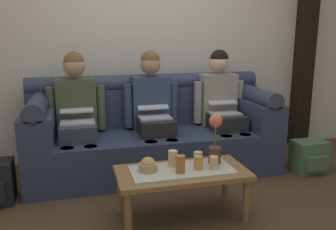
% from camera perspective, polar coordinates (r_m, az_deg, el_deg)
% --- Properties ---
extents(ground_plane, '(14.00, 14.00, 0.00)m').
position_cam_1_polar(ground_plane, '(2.82, 2.89, -16.88)').
color(ground_plane, '#4C3823').
extents(back_wall_patterned, '(6.00, 0.12, 2.90)m').
position_cam_1_polar(back_wall_patterned, '(4.10, -4.17, 13.64)').
color(back_wall_patterned, silver).
rests_on(back_wall_patterned, ground_plane).
extents(timber_pillar, '(0.20, 0.20, 2.90)m').
position_cam_1_polar(timber_pillar, '(4.76, 20.91, 12.75)').
color(timber_pillar, black).
rests_on(timber_pillar, ground_plane).
extents(couch, '(2.46, 0.88, 0.96)m').
position_cam_1_polar(couch, '(3.72, -2.42, -3.15)').
color(couch, '#2D3851').
rests_on(couch, ground_plane).
extents(person_left, '(0.56, 0.67, 1.22)m').
position_cam_1_polar(person_left, '(3.57, -14.20, 0.57)').
color(person_left, '#383D4C').
rests_on(person_left, ground_plane).
extents(person_middle, '(0.56, 0.67, 1.22)m').
position_cam_1_polar(person_middle, '(3.65, -2.44, 1.22)').
color(person_middle, '#232326').
rests_on(person_middle, ground_plane).
extents(person_right, '(0.56, 0.67, 1.22)m').
position_cam_1_polar(person_right, '(3.87, 8.41, 1.77)').
color(person_right, '#232326').
rests_on(person_right, ground_plane).
extents(coffee_table, '(0.99, 0.49, 0.39)m').
position_cam_1_polar(coffee_table, '(2.77, 2.22, -9.68)').
color(coffee_table, olive).
rests_on(coffee_table, ground_plane).
extents(flower_vase, '(0.10, 0.10, 0.40)m').
position_cam_1_polar(flower_vase, '(2.83, 7.46, -3.82)').
color(flower_vase, brown).
rests_on(flower_vase, coffee_table).
extents(snack_bowl, '(0.14, 0.14, 0.12)m').
position_cam_1_polar(snack_bowl, '(2.71, -3.18, -7.99)').
color(snack_bowl, tan).
rests_on(snack_bowl, coffee_table).
extents(cup_near_left, '(0.07, 0.07, 0.09)m').
position_cam_1_polar(cup_near_left, '(2.85, 4.75, -6.74)').
color(cup_near_left, '#DBB77A').
rests_on(cup_near_left, coffee_table).
extents(cup_near_right, '(0.07, 0.07, 0.10)m').
position_cam_1_polar(cup_near_right, '(2.76, 7.24, -7.46)').
color(cup_near_right, '#DBB77A').
rests_on(cup_near_right, coffee_table).
extents(cup_far_center, '(0.07, 0.07, 0.13)m').
position_cam_1_polar(cup_far_center, '(2.67, 1.97, -7.75)').
color(cup_far_center, '#B26633').
rests_on(cup_far_center, coffee_table).
extents(cup_far_left, '(0.07, 0.07, 0.10)m').
position_cam_1_polar(cup_far_left, '(2.74, 4.79, -7.50)').
color(cup_far_left, gold).
rests_on(cup_far_left, coffee_table).
extents(cup_far_right, '(0.07, 0.07, 0.12)m').
position_cam_1_polar(cup_far_right, '(2.79, 0.76, -6.85)').
color(cup_far_right, '#DBB77A').
rests_on(cup_far_right, coffee_table).
extents(backpack_right, '(0.34, 0.27, 0.32)m').
position_cam_1_polar(backpack_right, '(3.98, 21.44, -6.14)').
color(backpack_right, '#4C6B4C').
rests_on(backpack_right, ground_plane).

